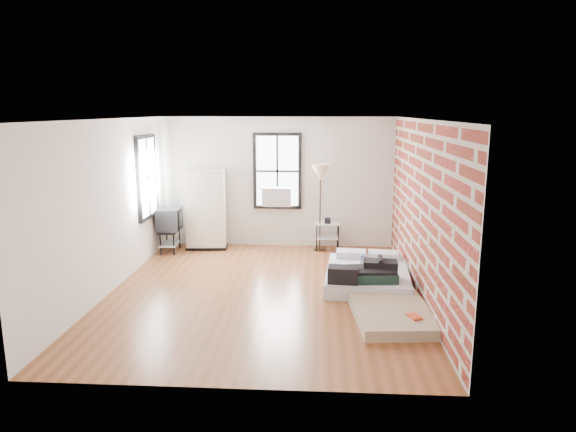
# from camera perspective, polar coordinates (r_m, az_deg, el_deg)

# --- Properties ---
(ground) EXTENTS (6.00, 6.00, 0.00)m
(ground) POSITION_cam_1_polar(r_m,az_deg,el_deg) (8.55, -2.79, -8.41)
(ground) COLOR brown
(ground) RESTS_ON ground
(room_shell) EXTENTS (5.02, 6.02, 2.80)m
(room_shell) POSITION_cam_1_polar(r_m,az_deg,el_deg) (8.45, -1.08, 3.53)
(room_shell) COLOR silver
(room_shell) RESTS_ON ground
(mattress_main) EXTENTS (1.53, 1.98, 0.60)m
(mattress_main) POSITION_cam_1_polar(r_m,az_deg,el_deg) (8.98, 8.77, -6.41)
(mattress_main) COLOR silver
(mattress_main) RESTS_ON ground
(mattress_bare) EXTENTS (1.27, 2.14, 0.44)m
(mattress_bare) POSITION_cam_1_polar(r_m,az_deg,el_deg) (7.98, 10.65, -9.08)
(mattress_bare) COLOR tan
(mattress_bare) RESTS_ON ground
(wardrobe) EXTENTS (0.89, 0.56, 1.71)m
(wardrobe) POSITION_cam_1_polar(r_m,az_deg,el_deg) (11.09, -9.09, 0.71)
(wardrobe) COLOR black
(wardrobe) RESTS_ON ground
(side_table) EXTENTS (0.52, 0.41, 0.68)m
(side_table) POSITION_cam_1_polar(r_m,az_deg,el_deg) (10.98, 4.41, -1.37)
(side_table) COLOR black
(side_table) RESTS_ON ground
(floor_lamp) EXTENTS (0.39, 0.39, 1.84)m
(floor_lamp) POSITION_cam_1_polar(r_m,az_deg,el_deg) (10.71, 3.64, 4.42)
(floor_lamp) COLOR black
(floor_lamp) RESTS_ON ground
(tv_stand) EXTENTS (0.49, 0.68, 0.93)m
(tv_stand) POSITION_cam_1_polar(r_m,az_deg,el_deg) (10.99, -13.03, -0.54)
(tv_stand) COLOR black
(tv_stand) RESTS_ON ground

